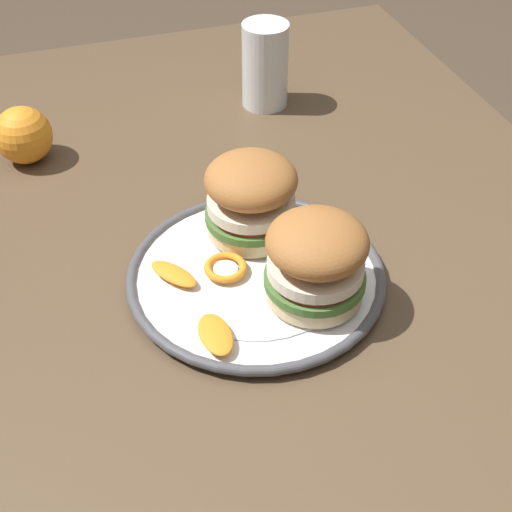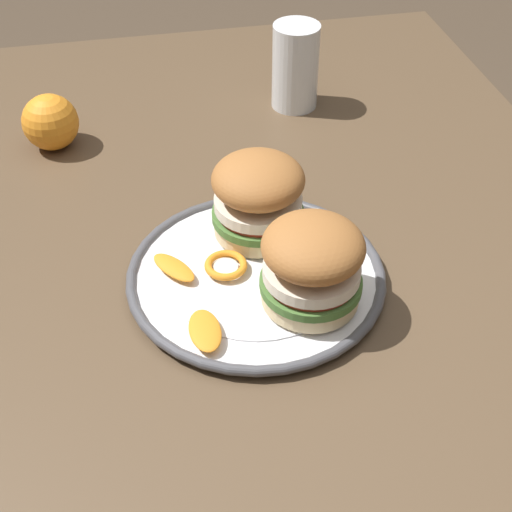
# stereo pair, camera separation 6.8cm
# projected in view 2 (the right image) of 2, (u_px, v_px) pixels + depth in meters

# --- Properties ---
(dining_table) EXTENTS (1.34, 1.01, 0.75)m
(dining_table) POSITION_uv_depth(u_px,v_px,m) (228.00, 333.00, 0.90)
(dining_table) COLOR brown
(dining_table) RESTS_ON ground
(dinner_plate) EXTENTS (0.30, 0.30, 0.02)m
(dinner_plate) POSITION_uv_depth(u_px,v_px,m) (256.00, 276.00, 0.83)
(dinner_plate) COLOR white
(dinner_plate) RESTS_ON dining_table
(sandwich_half_left) EXTENTS (0.13, 0.13, 0.10)m
(sandwich_half_left) POSITION_uv_depth(u_px,v_px,m) (258.00, 196.00, 0.85)
(sandwich_half_left) COLOR beige
(sandwich_half_left) RESTS_ON dinner_plate
(sandwich_half_right) EXTENTS (0.11, 0.11, 0.10)m
(sandwich_half_right) POSITION_uv_depth(u_px,v_px,m) (312.00, 264.00, 0.76)
(sandwich_half_right) COLOR beige
(sandwich_half_right) RESTS_ON dinner_plate
(orange_peel_curled) EXTENTS (0.06, 0.06, 0.01)m
(orange_peel_curled) POSITION_uv_depth(u_px,v_px,m) (223.00, 267.00, 0.83)
(orange_peel_curled) COLOR orange
(orange_peel_curled) RESTS_ON dinner_plate
(orange_peel_strip_long) EXTENTS (0.07, 0.06, 0.01)m
(orange_peel_strip_long) POSITION_uv_depth(u_px,v_px,m) (174.00, 267.00, 0.83)
(orange_peel_strip_long) COLOR orange
(orange_peel_strip_long) RESTS_ON dinner_plate
(orange_peel_strip_short) EXTENTS (0.06, 0.03, 0.01)m
(orange_peel_strip_short) POSITION_uv_depth(u_px,v_px,m) (205.00, 330.00, 0.75)
(orange_peel_strip_short) COLOR orange
(orange_peel_strip_short) RESTS_ON dinner_plate
(drinking_glass) EXTENTS (0.07, 0.07, 0.13)m
(drinking_glass) POSITION_uv_depth(u_px,v_px,m) (295.00, 72.00, 1.11)
(drinking_glass) COLOR white
(drinking_glass) RESTS_ON dining_table
(whole_orange) EXTENTS (0.08, 0.08, 0.08)m
(whole_orange) POSITION_uv_depth(u_px,v_px,m) (50.00, 122.00, 1.03)
(whole_orange) COLOR orange
(whole_orange) RESTS_ON dining_table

